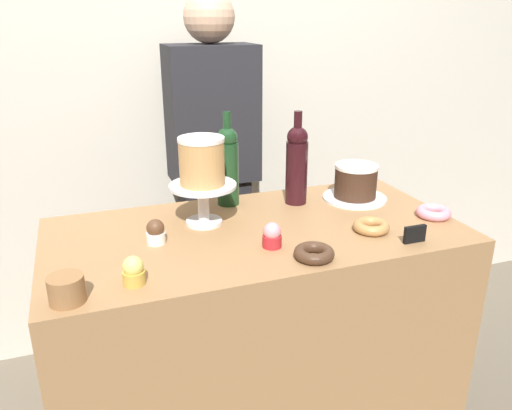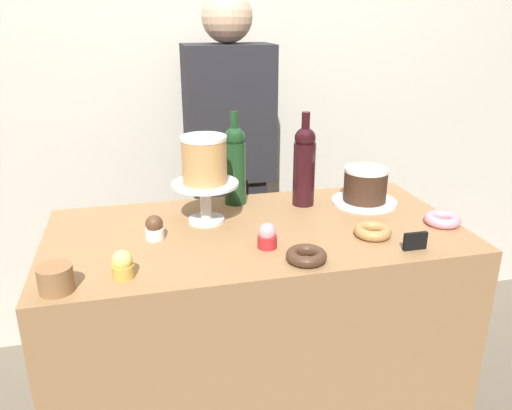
% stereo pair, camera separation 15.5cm
% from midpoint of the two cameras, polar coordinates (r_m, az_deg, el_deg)
% --- Properties ---
extents(back_wall, '(6.00, 0.05, 2.60)m').
position_cam_midpoint_polar(back_wall, '(2.34, -3.38, 15.44)').
color(back_wall, beige).
rests_on(back_wall, ground_plane).
extents(display_counter, '(1.28, 0.64, 0.88)m').
position_cam_midpoint_polar(display_counter, '(1.80, 2.56, -15.72)').
color(display_counter, '#997047').
rests_on(display_counter, ground_plane).
extents(cake_stand_pedestal, '(0.21, 0.21, 0.13)m').
position_cam_midpoint_polar(cake_stand_pedestal, '(1.61, -2.95, 1.06)').
color(cake_stand_pedestal, silver).
rests_on(cake_stand_pedestal, display_counter).
extents(white_layer_cake, '(0.14, 0.14, 0.15)m').
position_cam_midpoint_polar(white_layer_cake, '(1.57, -3.03, 5.08)').
color(white_layer_cake, tan).
rests_on(white_layer_cake, cake_stand_pedestal).
extents(silver_serving_platter, '(0.23, 0.23, 0.01)m').
position_cam_midpoint_polar(silver_serving_platter, '(1.86, 14.40, 0.33)').
color(silver_serving_platter, white).
rests_on(silver_serving_platter, display_counter).
extents(chocolate_round_cake, '(0.15, 0.15, 0.12)m').
position_cam_midpoint_polar(chocolate_round_cake, '(1.83, 14.57, 2.22)').
color(chocolate_round_cake, '#3D2619').
rests_on(chocolate_round_cake, silver_serving_platter).
extents(wine_bottle_green, '(0.08, 0.08, 0.33)m').
position_cam_midpoint_polar(wine_bottle_green, '(1.76, 0.15, 4.62)').
color(wine_bottle_green, '#193D1E').
rests_on(wine_bottle_green, display_counter).
extents(wine_bottle_dark_red, '(0.08, 0.08, 0.33)m').
position_cam_midpoint_polar(wine_bottle_dark_red, '(1.76, 7.97, 4.46)').
color(wine_bottle_dark_red, black).
rests_on(wine_bottle_dark_red, display_counter).
extents(cupcake_chocolate, '(0.06, 0.06, 0.07)m').
position_cam_midpoint_polar(cupcake_chocolate, '(1.52, -8.48, -2.61)').
color(cupcake_chocolate, white).
rests_on(cupcake_chocolate, display_counter).
extents(cupcake_lemon, '(0.06, 0.06, 0.07)m').
position_cam_midpoint_polar(cupcake_lemon, '(1.31, -11.47, -6.67)').
color(cupcake_lemon, gold).
rests_on(cupcake_lemon, display_counter).
extents(cupcake_strawberry, '(0.06, 0.06, 0.07)m').
position_cam_midpoint_polar(cupcake_strawberry, '(1.45, 4.47, -3.56)').
color(cupcake_strawberry, red).
rests_on(cupcake_strawberry, display_counter).
extents(donut_maple, '(0.11, 0.11, 0.03)m').
position_cam_midpoint_polar(donut_maple, '(1.58, 15.72, -2.91)').
color(donut_maple, '#B27F47').
rests_on(donut_maple, display_counter).
extents(donut_chocolate, '(0.11, 0.11, 0.03)m').
position_cam_midpoint_polar(donut_chocolate, '(1.39, 8.88, -5.71)').
color(donut_chocolate, '#472D1E').
rests_on(donut_chocolate, display_counter).
extents(donut_pink, '(0.11, 0.11, 0.03)m').
position_cam_midpoint_polar(donut_pink, '(1.75, 22.62, -1.57)').
color(donut_pink, pink).
rests_on(donut_pink, display_counter).
extents(cookie_stack, '(0.08, 0.08, 0.07)m').
position_cam_midpoint_polar(cookie_stack, '(1.29, -18.39, -7.96)').
color(cookie_stack, olive).
rests_on(cookie_stack, display_counter).
extents(price_sign_chalkboard, '(0.07, 0.01, 0.05)m').
position_cam_midpoint_polar(price_sign_chalkboard, '(1.53, 20.25, -3.89)').
color(price_sign_chalkboard, black).
rests_on(price_sign_chalkboard, display_counter).
extents(barista_figure, '(0.36, 0.22, 1.60)m').
position_cam_midpoint_polar(barista_figure, '(2.20, -0.92, 2.89)').
color(barista_figure, black).
rests_on(barista_figure, ground_plane).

